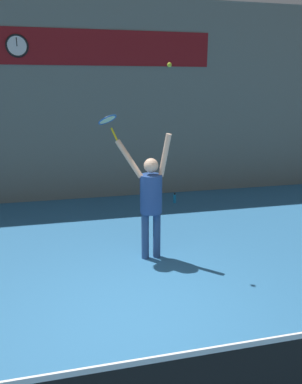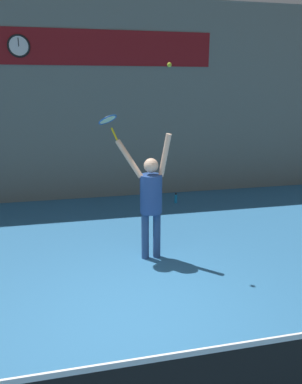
{
  "view_description": "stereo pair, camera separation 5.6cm",
  "coord_description": "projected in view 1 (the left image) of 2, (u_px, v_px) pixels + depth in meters",
  "views": [
    {
      "loc": [
        -0.78,
        -4.04,
        2.89
      ],
      "look_at": [
        0.59,
        1.81,
        1.19
      ],
      "focal_mm": 35.0,
      "sensor_mm": 36.0,
      "label": 1
    },
    {
      "loc": [
        -0.73,
        -4.05,
        2.89
      ],
      "look_at": [
        0.59,
        1.81,
        1.19
      ],
      "focal_mm": 35.0,
      "sensor_mm": 36.0,
      "label": 2
    }
  ],
  "objects": [
    {
      "name": "sponsor_banner",
      "position": [
        91.0,
        48.0,
        9.08
      ],
      "size": [
        6.03,
        0.02,
        0.83
      ],
      "color": "maroon"
    },
    {
      "name": "tennis_racket",
      "position": [
        108.0,
        121.0,
        6.18
      ],
      "size": [
        0.44,
        0.44,
        0.44
      ],
      "color": "yellow"
    },
    {
      "name": "tennis_player",
      "position": [
        151.0,
        197.0,
        6.27
      ],
      "size": [
        0.9,
        0.52,
        2.17
      ],
      "color": "#2D4C7F",
      "rests_on": "ground_plane"
    },
    {
      "name": "back_wall",
      "position": [
        93.0,
        102.0,
        9.49
      ],
      "size": [
        18.0,
        0.1,
        5.0
      ],
      "color": "slate",
      "rests_on": "ground_plane"
    },
    {
      "name": "tennis_ball",
      "position": [
        169.0,
        65.0,
        5.61
      ],
      "size": [
        0.07,
        0.07,
        0.07
      ],
      "color": "#CCDB2D"
    },
    {
      "name": "water_bottle",
      "position": [
        175.0,
        198.0,
        9.62
      ],
      "size": [
        0.08,
        0.08,
        0.26
      ],
      "color": "#198CCC",
      "rests_on": "ground_plane"
    },
    {
      "name": "ground_plane",
      "position": [
        139.0,
        323.0,
        4.74
      ],
      "size": [
        18.0,
        18.0,
        0.0
      ],
      "primitive_type": "plane",
      "color": "teal"
    },
    {
      "name": "scoreboard_clock",
      "position": [
        17.0,
        46.0,
        8.68
      ],
      "size": [
        0.52,
        0.05,
        0.52
      ],
      "color": "white"
    }
  ]
}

